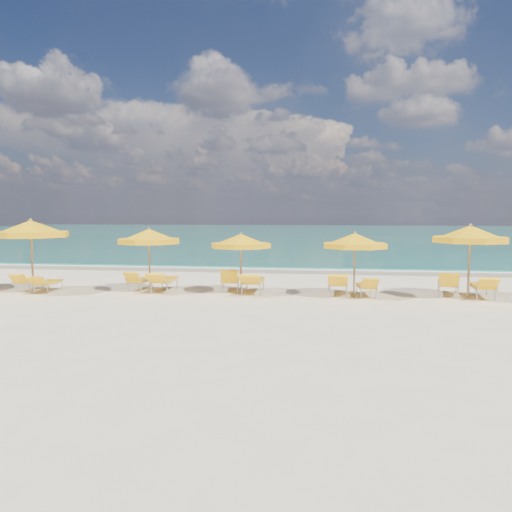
# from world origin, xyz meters

# --- Properties ---
(ground_plane) EXTENTS (120.00, 120.00, 0.00)m
(ground_plane) POSITION_xyz_m (0.00, 0.00, 0.00)
(ground_plane) COLOR beige
(ocean) EXTENTS (120.00, 80.00, 0.30)m
(ocean) POSITION_xyz_m (0.00, 48.00, 0.00)
(ocean) COLOR #126753
(ocean) RESTS_ON ground
(wet_sand_band) EXTENTS (120.00, 2.60, 0.01)m
(wet_sand_band) POSITION_xyz_m (0.00, 7.40, 0.00)
(wet_sand_band) COLOR tan
(wet_sand_band) RESTS_ON ground
(foam_line) EXTENTS (120.00, 1.20, 0.03)m
(foam_line) POSITION_xyz_m (0.00, 8.20, 0.00)
(foam_line) COLOR white
(foam_line) RESTS_ON ground
(whitecap_near) EXTENTS (14.00, 0.36, 0.05)m
(whitecap_near) POSITION_xyz_m (-6.00, 17.00, 0.00)
(whitecap_near) COLOR white
(whitecap_near) RESTS_ON ground
(whitecap_far) EXTENTS (18.00, 0.30, 0.05)m
(whitecap_far) POSITION_xyz_m (8.00, 24.00, 0.00)
(whitecap_far) COLOR white
(whitecap_far) RESTS_ON ground
(umbrella_2) EXTENTS (2.54, 2.54, 2.56)m
(umbrella_2) POSITION_xyz_m (-7.52, -0.42, 2.19)
(umbrella_2) COLOR #9B784D
(umbrella_2) RESTS_ON ground
(umbrella_3) EXTENTS (2.36, 2.36, 2.25)m
(umbrella_3) POSITION_xyz_m (-3.60, 0.39, 1.92)
(umbrella_3) COLOR #9B784D
(umbrella_3) RESTS_ON ground
(umbrella_4) EXTENTS (2.14, 2.14, 2.09)m
(umbrella_4) POSITION_xyz_m (-0.36, 0.41, 1.78)
(umbrella_4) COLOR #9B784D
(umbrella_4) RESTS_ON ground
(umbrella_5) EXTENTS (2.82, 2.82, 2.15)m
(umbrella_5) POSITION_xyz_m (3.43, 0.19, 1.84)
(umbrella_5) COLOR #9B784D
(umbrella_5) RESTS_ON ground
(umbrella_6) EXTENTS (2.65, 2.65, 2.41)m
(umbrella_6) POSITION_xyz_m (7.05, 0.48, 2.06)
(umbrella_6) COLOR #9B784D
(umbrella_6) RESTS_ON ground
(lounger_2_left) EXTENTS (0.73, 1.66, 0.73)m
(lounger_2_left) POSITION_xyz_m (-7.96, 0.03, 0.20)
(lounger_2_left) COLOR #A5A8AD
(lounger_2_left) RESTS_ON ground
(lounger_2_right) EXTENTS (0.64, 1.65, 0.68)m
(lounger_2_right) POSITION_xyz_m (-7.11, -0.20, 0.20)
(lounger_2_right) COLOR #A5A8AD
(lounger_2_right) RESTS_ON ground
(lounger_3_left) EXTENTS (0.56, 1.55, 0.76)m
(lounger_3_left) POSITION_xyz_m (-4.10, 0.71, 0.20)
(lounger_3_left) COLOR #A5A8AD
(lounger_3_left) RESTS_ON ground
(lounger_3_right) EXTENTS (0.69, 1.95, 0.80)m
(lounger_3_right) POSITION_xyz_m (-3.14, 0.55, 0.23)
(lounger_3_right) COLOR #A5A8AD
(lounger_3_right) RESTS_ON ground
(lounger_4_left) EXTENTS (0.86, 1.83, 0.88)m
(lounger_4_left) POSITION_xyz_m (-0.84, 0.95, 0.23)
(lounger_4_left) COLOR #A5A8AD
(lounger_4_left) RESTS_ON ground
(lounger_4_right) EXTENTS (0.74, 2.08, 0.81)m
(lounger_4_right) POSITION_xyz_m (0.02, 0.62, 0.24)
(lounger_4_right) COLOR #A5A8AD
(lounger_4_right) RESTS_ON ground
(lounger_5_left) EXTENTS (0.70, 1.99, 0.84)m
(lounger_5_left) POSITION_xyz_m (2.91, 0.70, 0.24)
(lounger_5_left) COLOR #A5A8AD
(lounger_5_left) RESTS_ON ground
(lounger_5_right) EXTENTS (0.65, 1.62, 0.73)m
(lounger_5_right) POSITION_xyz_m (3.84, 0.52, 0.20)
(lounger_5_right) COLOR #A5A8AD
(lounger_5_right) RESTS_ON ground
(lounger_6_left) EXTENTS (0.98, 1.97, 0.89)m
(lounger_6_left) POSITION_xyz_m (6.56, 1.07, 0.24)
(lounger_6_left) COLOR #A5A8AD
(lounger_6_left) RESTS_ON ground
(lounger_6_right) EXTENTS (0.75, 1.85, 0.82)m
(lounger_6_right) POSITION_xyz_m (7.54, 0.68, 0.22)
(lounger_6_right) COLOR #A5A8AD
(lounger_6_right) RESTS_ON ground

